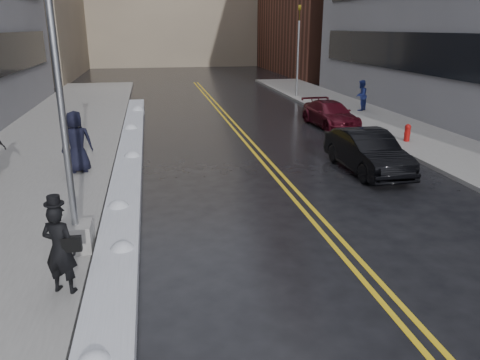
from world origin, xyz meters
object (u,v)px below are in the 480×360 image
fire_hydrant (407,132)px  car_black (367,152)px  traffic_signal (298,48)px  pedestrian_fedora (60,249)px  pedestrian_c (76,142)px  car_maroon (330,114)px  lamppost (66,143)px  pedestrian_east (361,95)px

fire_hydrant → car_black: car_black is taller
traffic_signal → pedestrian_fedora: (-11.80, -23.70, -2.40)m
fire_hydrant → pedestrian_c: bearing=-171.2°
traffic_signal → pedestrian_fedora: traffic_signal is taller
car_maroon → lamppost: bearing=-134.6°
fire_hydrant → traffic_signal: bearing=92.0°
lamppost → traffic_signal: 24.98m
lamppost → pedestrian_c: lamppost is taller
lamppost → car_black: 10.24m
pedestrian_fedora → car_black: bearing=-123.2°
pedestrian_c → car_maroon: (11.23, 6.20, -0.55)m
pedestrian_fedora → car_maroon: (10.50, 13.89, -0.38)m
traffic_signal → pedestrian_east: size_ratio=3.47×
fire_hydrant → car_maroon: size_ratio=0.17×
traffic_signal → pedestrian_c: size_ratio=2.94×
lamppost → car_black: lamppost is taller
pedestrian_fedora → car_black: size_ratio=0.40×
traffic_signal → pedestrian_east: 7.11m
fire_hydrant → pedestrian_c: (-13.04, -2.01, 0.62)m
fire_hydrant → pedestrian_c: size_ratio=0.36×
pedestrian_east → car_maroon: bearing=4.7°
pedestrian_fedora → pedestrian_c: (-0.73, 7.69, 0.17)m
traffic_signal → car_black: bearing=-99.5°
lamppost → pedestrian_east: bearing=48.8°
lamppost → pedestrian_c: bearing=97.0°
fire_hydrant → car_maroon: bearing=113.3°
lamppost → traffic_signal: size_ratio=1.27×
pedestrian_c → traffic_signal: bearing=-135.1°
pedestrian_east → car_maroon: 4.62m
car_maroon → traffic_signal: bearing=78.5°
traffic_signal → pedestrian_fedora: size_ratio=3.54×
fire_hydrant → pedestrian_fedora: (-12.30, -9.70, 0.45)m
lamppost → pedestrian_fedora: lamppost is taller
lamppost → pedestrian_fedora: bearing=-90.1°
pedestrian_east → car_maroon: (-3.14, -3.36, -0.40)m
fire_hydrant → car_black: 4.73m
pedestrian_fedora → pedestrian_east: size_ratio=0.98×
lamppost → car_maroon: lamppost is taller
pedestrian_east → lamppost: bearing=6.5°
car_black → pedestrian_fedora: bearing=-145.4°
pedestrian_east → car_maroon: size_ratio=0.41×
car_maroon → car_black: bearing=-105.8°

